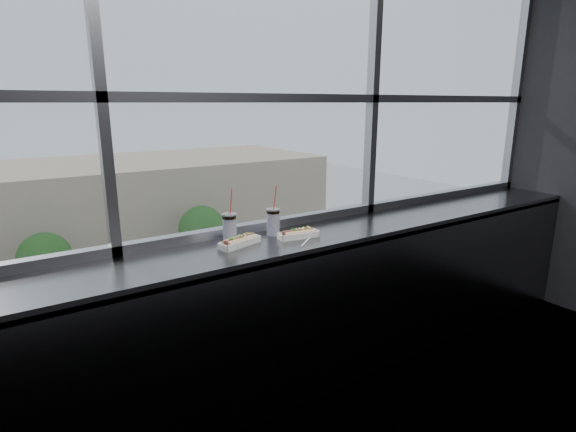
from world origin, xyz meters
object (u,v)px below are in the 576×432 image
tree_right (202,229)px  car_near_e (355,305)px  hotdog_tray_left (240,241)px  soda_cup_left (230,226)px  car_far_c (223,280)px  hotdog_tray_right (299,234)px  tree_center (45,258)px  pedestrian_c (145,273)px  loose_straw (307,240)px  pedestrian_d (183,265)px  car_near_d (243,339)px  soda_cup_right (273,220)px  car_near_c (75,391)px  wrapper (232,246)px

tree_right → car_near_e: bearing=-68.8°
hotdog_tray_left → tree_right: 31.52m
soda_cup_left → car_far_c: (10.92, 24.14, -11.16)m
hotdog_tray_right → tree_center: (0.24, 28.31, -8.66)m
pedestrian_c → tree_center: (-6.26, -0.57, 2.49)m
loose_straw → pedestrian_d: bearing=33.3°
car_near_d → pedestrian_c: size_ratio=3.47×
hotdog_tray_right → soda_cup_right: soda_cup_right is taller
car_near_e → car_far_c: bearing=28.5°
hotdog_tray_left → car_near_e: 25.24m
pedestrian_c → soda_cup_right: bearing=77.1°
car_far_c → car_near_d: size_ratio=0.91×
soda_cup_left → car_far_c: size_ratio=0.06×
car_near_d → pedestrian_d: car_near_d is taller
car_far_c → car_near_d: car_near_d is taller
soda_cup_left → pedestrian_d: 31.97m
hotdog_tray_left → pedestrian_c: 31.66m
hotdog_tray_right → soda_cup_right: bearing=133.1°
pedestrian_c → loose_straw: bearing=77.4°
car_near_e → tree_right: tree_right is taller
hotdog_tray_left → tree_center: bearing=72.4°
car_far_c → tree_center: 11.28m
car_near_c → tree_right: tree_right is taller
soda_cup_left → car_near_e: bearing=45.5°
car_near_c → pedestrian_c: size_ratio=3.66×
loose_straw → car_near_c: 19.69m
hotdog_tray_right → tree_center: hotdog_tray_right is taller
car_far_c → loose_straw: bearing=159.4°
tree_right → soda_cup_left: bearing=-111.7°
pedestrian_d → tree_right: 3.04m
loose_straw → car_far_c: size_ratio=0.04×
tree_center → car_near_e: bearing=-38.3°
soda_cup_right → wrapper: 0.40m
wrapper → pedestrian_c: 31.69m
pedestrian_d → tree_center: bearing=-178.4°
wrapper → pedestrian_c: bearing=76.4°
soda_cup_left → soda_cup_right: soda_cup_left is taller
car_near_d → car_near_e: (7.57, 0.00, -0.04)m
soda_cup_left → pedestrian_d: soda_cup_left is taller
loose_straw → pedestrian_c: bearing=38.5°
car_near_e → pedestrian_d: 13.75m
hotdog_tray_left → tree_right: hotdog_tray_left is taller
wrapper → pedestrian_c: size_ratio=0.06×
car_near_e → loose_straw: bearing=133.5°
loose_straw → tree_center: bearing=50.6°
car_near_e → pedestrian_c: car_near_e is taller
hotdog_tray_right → wrapper: (-0.47, 0.04, -0.01)m
car_near_e → pedestrian_d: size_ratio=2.86×
car_near_e → pedestrian_c: 15.43m
tree_right → hotdog_tray_left: bearing=-111.6°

